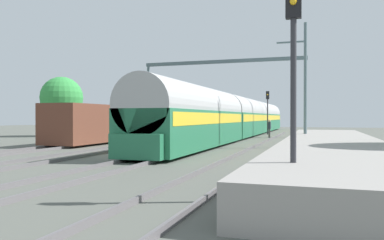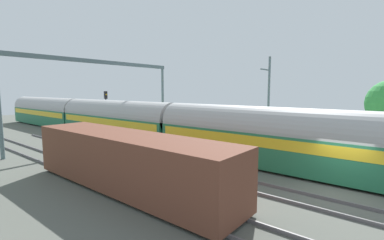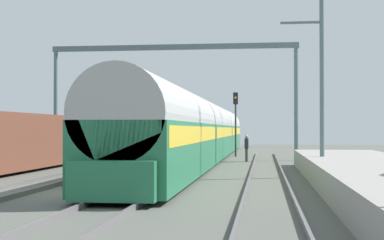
{
  "view_description": "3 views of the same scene",
  "coord_description": "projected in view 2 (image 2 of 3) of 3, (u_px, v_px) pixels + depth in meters",
  "views": [
    {
      "loc": [
        9.48,
        -18.17,
        1.97
      ],
      "look_at": [
        2.09,
        4.36,
        1.79
      ],
      "focal_mm": 36.17,
      "sensor_mm": 36.0,
      "label": 1
    },
    {
      "loc": [
        -14.54,
        -2.36,
        5.08
      ],
      "look_at": [
        -0.08,
        9.32,
        2.97
      ],
      "focal_mm": 25.12,
      "sensor_mm": 36.0,
      "label": 2
    },
    {
      "loc": [
        6.13,
        -18.45,
        2.11
      ],
      "look_at": [
        1.05,
        22.76,
        2.75
      ],
      "focal_mm": 54.42,
      "sensor_mm": 36.0,
      "label": 3
    }
  ],
  "objects": [
    {
      "name": "ground",
      "position": [
        339.0,
        193.0,
        13.29
      ],
      "size": [
        120.0,
        120.0,
        0.0
      ],
      "primitive_type": "plane",
      "color": "#555850"
    },
    {
      "name": "track_west",
      "position": [
        330.0,
        205.0,
        11.66
      ],
      "size": [
        1.52,
        60.0,
        0.16
      ],
      "color": "#5F5C5E",
      "rests_on": "ground"
    },
    {
      "name": "track_east",
      "position": [
        347.0,
        180.0,
        14.9
      ],
      "size": [
        1.52,
        60.0,
        0.16
      ],
      "color": "#5F5C5E",
      "rests_on": "ground"
    },
    {
      "name": "track_far_east",
      "position": [
        358.0,
        164.0,
        18.13
      ],
      "size": [
        1.52,
        60.0,
        0.16
      ],
      "color": "#5F5C5E",
      "rests_on": "ground"
    },
    {
      "name": "platform",
      "position": [
        337.0,
        146.0,
        22.29
      ],
      "size": [
        4.4,
        28.0,
        0.9
      ],
      "color": "gray",
      "rests_on": "ground"
    },
    {
      "name": "passenger_train",
      "position": [
        116.0,
        120.0,
        27.96
      ],
      "size": [
        2.93,
        49.2,
        3.82
      ],
      "color": "#236B47",
      "rests_on": "ground"
    },
    {
      "name": "freight_car",
      "position": [
        127.0,
        161.0,
        13.64
      ],
      "size": [
        2.8,
        13.0,
        2.7
      ],
      "color": "brown",
      "rests_on": "ground"
    },
    {
      "name": "person_crossing",
      "position": [
        152.0,
        127.0,
        28.88
      ],
      "size": [
        0.25,
        0.41,
        1.73
      ],
      "rotation": [
        0.0,
        0.0,
        1.54
      ],
      "color": "#3C3C3C",
      "rests_on": "ground"
    },
    {
      "name": "railway_signal_far",
      "position": [
        106.0,
        106.0,
        32.19
      ],
      "size": [
        0.36,
        0.3,
        4.89
      ],
      "color": "#2D2D33",
      "rests_on": "ground"
    },
    {
      "name": "catenary_gantry",
      "position": [
        100.0,
        81.0,
        25.46
      ],
      "size": [
        16.95,
        0.28,
        7.86
      ],
      "color": "slate",
      "rests_on": "ground"
    },
    {
      "name": "catenary_pole_east_mid",
      "position": [
        268.0,
        100.0,
        24.17
      ],
      "size": [
        1.9,
        0.2,
        8.0
      ],
      "color": "slate",
      "rests_on": "ground"
    }
  ]
}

